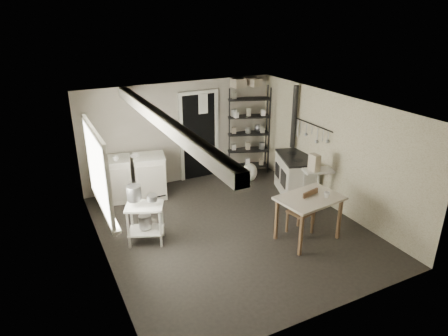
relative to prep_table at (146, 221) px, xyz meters
name	(u,v)px	position (x,y,z in m)	size (l,w,h in m)	color
floor	(231,228)	(1.52, -0.27, -0.40)	(5.00, 5.00, 0.00)	black
ceiling	(232,106)	(1.52, -0.27, 1.90)	(5.00, 5.00, 0.00)	silver
wall_back	(180,133)	(1.52, 2.23, 0.75)	(4.50, 0.02, 2.30)	#A09888
wall_front	(327,241)	(1.52, -2.77, 0.75)	(4.50, 0.02, 2.30)	#A09888
wall_left	(100,197)	(-0.73, -0.27, 0.75)	(0.02, 5.00, 2.30)	#A09888
wall_right	(332,151)	(3.77, -0.27, 0.75)	(0.02, 5.00, 2.30)	#A09888
window	(97,171)	(-0.70, -0.07, 1.10)	(0.12, 1.76, 1.28)	beige
doorway	(199,137)	(1.97, 2.20, 0.60)	(0.96, 0.10, 2.08)	beige
ceiling_beam	(162,121)	(0.32, -0.27, 1.80)	(0.18, 5.00, 0.18)	beige
wallpaper_panel	(332,152)	(3.76, -0.27, 0.75)	(0.01, 5.00, 2.30)	beige
utensil_rail	(312,125)	(3.71, 0.33, 1.15)	(0.06, 1.20, 0.44)	#B0B0B2
prep_table	(146,221)	(0.00, 0.00, 0.00)	(0.62, 0.44, 0.71)	beige
stockpot	(134,193)	(-0.14, 0.06, 0.54)	(0.24, 0.24, 0.26)	#B0B0B2
saucepan	(152,198)	(0.13, -0.07, 0.45)	(0.17, 0.17, 0.10)	#B0B0B2
bucket	(145,222)	(0.00, 0.03, -0.02)	(0.22, 0.22, 0.24)	#B0B0B2
base_cabinets	(133,178)	(0.27, 1.80, 0.06)	(1.41, 0.60, 0.92)	beige
mixing_bowl	(135,157)	(0.32, 1.73, 0.55)	(0.27, 0.27, 0.07)	white
counter_cup	(116,159)	(-0.06, 1.73, 0.57)	(0.12, 0.12, 0.10)	white
shelf_rack	(248,134)	(3.18, 2.04, 0.55)	(0.99, 0.39, 2.10)	black
shelf_jar	(236,119)	(2.83, 2.00, 0.97)	(0.09, 0.09, 0.20)	white
storage_box_a	(238,91)	(2.91, 2.07, 1.61)	(0.29, 0.26, 0.20)	#BFB299
storage_box_b	(254,90)	(3.32, 2.04, 1.59)	(0.26, 0.25, 0.17)	#BFB299
stove	(294,174)	(3.44, 0.46, 0.04)	(0.60, 1.09, 0.85)	beige
stovepipe	(294,117)	(3.65, 0.88, 1.19)	(0.10, 0.10, 1.30)	black
side_ledge	(316,191)	(3.34, -0.40, 0.03)	(0.58, 0.31, 0.89)	beige
oats_box	(314,165)	(3.24, -0.39, 0.61)	(0.13, 0.22, 0.33)	#BFB299
work_table	(308,219)	(2.55, -1.16, -0.02)	(1.07, 0.75, 0.81)	beige
table_cup	(326,198)	(2.79, -1.30, 0.41)	(0.10, 0.10, 0.10)	white
chair	(301,209)	(2.56, -0.94, 0.08)	(0.37, 0.39, 0.90)	#523723
flour_sack	(249,172)	(2.89, 1.43, -0.16)	(0.38, 0.32, 0.45)	silver
floor_crock	(311,211)	(3.17, -0.51, -0.33)	(0.12, 0.12, 0.15)	white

